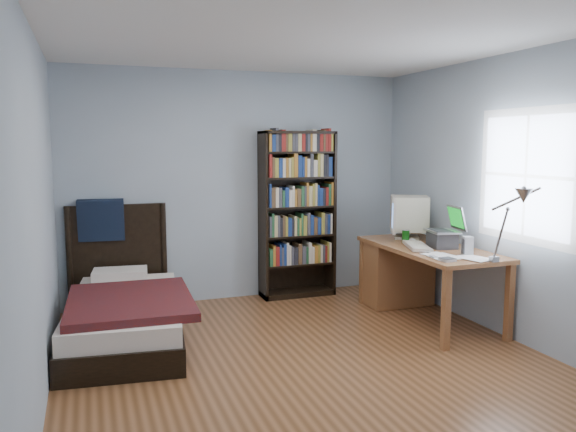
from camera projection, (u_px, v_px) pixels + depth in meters
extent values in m
plane|color=brown|center=(310.00, 364.00, 4.40)|extent=(4.20, 4.20, 0.00)
plane|color=white|center=(312.00, 35.00, 4.07)|extent=(4.20, 4.20, 0.00)
cube|color=#95A4AF|center=(240.00, 186.00, 6.20)|extent=(3.80, 0.04, 2.50)
cube|color=#95A4AF|center=(505.00, 260.00, 2.27)|extent=(3.80, 0.04, 2.50)
cube|color=#95A4AF|center=(37.00, 217.00, 3.60)|extent=(0.04, 4.20, 2.50)
cube|color=#95A4AF|center=(513.00, 198.00, 4.87)|extent=(0.04, 4.20, 2.50)
cube|color=white|center=(526.00, 176.00, 4.70)|extent=(0.01, 1.14, 1.14)
cube|color=white|center=(526.00, 176.00, 4.70)|extent=(0.01, 1.00, 1.00)
cube|color=brown|center=(429.00, 249.00, 5.42)|extent=(0.75, 1.60, 0.04)
cube|color=brown|center=(446.00, 310.00, 4.66)|extent=(0.06, 0.06, 0.69)
cube|color=brown|center=(509.00, 303.00, 4.88)|extent=(0.06, 0.06, 0.69)
cube|color=brown|center=(363.00, 272.00, 6.06)|extent=(0.06, 0.06, 0.69)
cube|color=brown|center=(415.00, 267.00, 6.27)|extent=(0.06, 0.06, 0.69)
cube|color=brown|center=(397.00, 273.00, 6.01)|extent=(0.69, 0.40, 0.68)
cube|color=beige|center=(406.00, 237.00, 5.88)|extent=(0.31, 0.30, 0.03)
cylinder|color=beige|center=(406.00, 233.00, 5.88)|extent=(0.09, 0.09, 0.06)
cube|color=beige|center=(409.00, 213.00, 5.86)|extent=(0.50, 0.49, 0.36)
cube|color=#B7AB99|center=(393.00, 214.00, 5.79)|extent=(0.20, 0.35, 0.38)
cube|color=#437DF2|center=(392.00, 214.00, 5.79)|extent=(0.14, 0.26, 0.25)
cube|color=#2D2D30|center=(442.00, 240.00, 5.36)|extent=(0.26, 0.29, 0.15)
cube|color=#AEAEB2|center=(442.00, 231.00, 5.35)|extent=(0.30, 0.37, 0.02)
cube|color=#2D2D30|center=(441.00, 230.00, 5.34)|extent=(0.20, 0.28, 0.00)
cube|color=#AEAEB2|center=(456.00, 218.00, 5.39)|extent=(0.14, 0.34, 0.23)
cube|color=#0CBF26|center=(456.00, 218.00, 5.38)|extent=(0.10, 0.27, 0.18)
cube|color=#99999E|center=(494.00, 259.00, 4.73)|extent=(0.07, 0.06, 0.04)
cylinder|color=#99999E|center=(501.00, 233.00, 4.64)|extent=(0.02, 0.16, 0.43)
cylinder|color=#99999E|center=(516.00, 199.00, 4.35)|extent=(0.18, 0.35, 0.21)
cone|color=#99999E|center=(524.00, 196.00, 4.16)|extent=(0.13, 0.13, 0.11)
cube|color=#B7AB99|center=(417.00, 246.00, 5.35)|extent=(0.33, 0.51, 0.05)
cube|color=#99999B|center=(467.00, 246.00, 5.00)|extent=(0.11, 0.11, 0.17)
cylinder|color=#083E0B|center=(406.00, 237.00, 5.60)|extent=(0.07, 0.07, 0.13)
ellipsoid|color=silver|center=(412.00, 240.00, 5.68)|extent=(0.06, 0.10, 0.03)
cube|color=#AEAEB2|center=(425.00, 252.00, 5.10)|extent=(0.09, 0.10, 0.02)
cube|color=#99999B|center=(433.00, 257.00, 4.89)|extent=(0.04, 0.08, 0.02)
cube|color=#99999B|center=(447.00, 260.00, 4.75)|extent=(0.11, 0.11, 0.02)
cube|color=black|center=(263.00, 216.00, 6.16)|extent=(0.03, 0.30, 1.85)
cube|color=black|center=(330.00, 213.00, 6.43)|extent=(0.03, 0.30, 1.85)
cube|color=black|center=(297.00, 133.00, 6.18)|extent=(0.83, 0.30, 0.03)
cube|color=black|center=(297.00, 292.00, 6.41)|extent=(0.83, 0.30, 0.06)
cube|color=black|center=(293.00, 213.00, 6.43)|extent=(0.83, 0.02, 1.85)
cube|color=olive|center=(298.00, 212.00, 6.27)|extent=(0.75, 0.22, 1.65)
cube|color=black|center=(126.00, 328.00, 4.92)|extent=(1.14, 1.97, 0.22)
cube|color=silver|center=(125.00, 307.00, 4.90)|extent=(1.09, 1.90, 0.16)
cube|color=maroon|center=(130.00, 302.00, 4.67)|extent=(1.05, 1.26, 0.07)
cube|color=silver|center=(120.00, 275.00, 5.52)|extent=(0.55, 0.38, 0.12)
cube|color=black|center=(118.00, 257.00, 5.81)|extent=(1.00, 0.05, 1.10)
cylinder|color=black|center=(69.00, 261.00, 5.63)|extent=(0.06, 0.06, 1.10)
cylinder|color=black|center=(164.00, 255.00, 5.95)|extent=(0.06, 0.06, 1.10)
cube|color=black|center=(101.00, 220.00, 5.68)|extent=(0.46, 0.20, 0.43)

